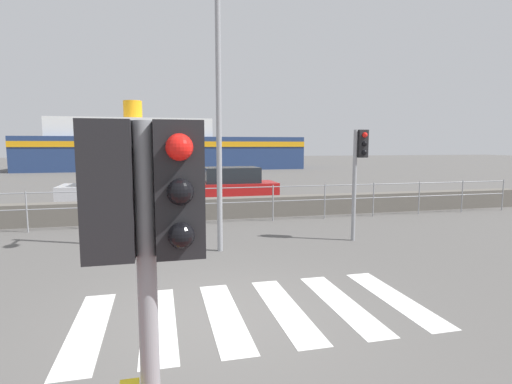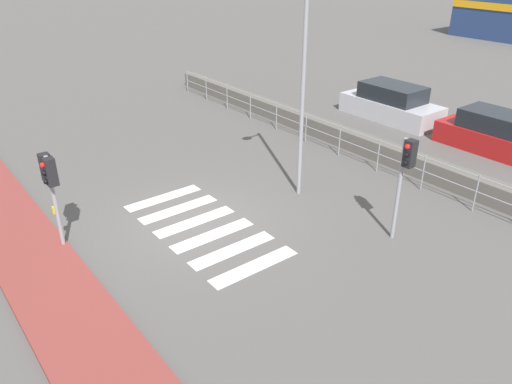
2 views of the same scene
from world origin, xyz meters
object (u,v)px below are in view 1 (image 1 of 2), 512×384
Objects in this scene: ferry_boat at (160,148)px; parked_car_red at (231,187)px; traffic_light_far at (359,160)px; streetlamp at (219,77)px; parked_car_silver at (118,189)px; traffic_light_near at (145,232)px.

parked_car_red is (2.83, -25.03, -1.49)m from ferry_boat.
streetlamp is at bearing -174.49° from traffic_light_far.
parked_car_silver is at bearing -94.13° from ferry_boat.
parked_car_red is at bearing -83.56° from ferry_boat.
traffic_light_far is at bearing -76.98° from parked_car_red.
ferry_boat reaches higher than traffic_light_far.
traffic_light_far is 0.10× the size of ferry_boat.
streetlamp is at bearing -70.27° from parked_car_silver.
traffic_light_far is 10.23m from parked_car_silver.
streetlamp reaches higher than parked_car_silver.
traffic_light_far is at bearing -81.97° from ferry_boat.
traffic_light_near is at bearing -125.16° from traffic_light_far.
ferry_boat reaches higher than streetlamp.
parked_car_red is (4.63, 0.00, -0.02)m from parked_car_silver.
parked_car_red is (3.08, 14.77, -1.33)m from traffic_light_near.
traffic_light_near is at bearing -84.01° from parked_car_silver.
ferry_boat is at bearing 91.93° from streetlamp.
parked_car_silver is at bearing -180.00° from parked_car_red.
traffic_light_near is 39.81m from ferry_boat.
traffic_light_far is 0.44× the size of streetlamp.
streetlamp is at bearing -88.07° from ferry_boat.
streetlamp is 0.23× the size of ferry_boat.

